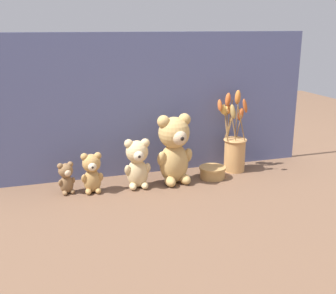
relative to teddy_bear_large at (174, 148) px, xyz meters
name	(u,v)px	position (x,y,z in m)	size (l,w,h in m)	color
ground_plane	(169,184)	(-0.02, -0.01, -0.15)	(4.00, 4.00, 0.00)	brown
backdrop_wall	(157,104)	(-0.02, 0.16, 0.15)	(1.35, 0.02, 0.59)	slate
teddy_bear_large	(174,148)	(0.00, 0.00, 0.00)	(0.15, 0.14, 0.28)	tan
teddy_bear_medium	(137,162)	(-0.15, -0.01, -0.04)	(0.11, 0.10, 0.20)	#DBBC84
teddy_bear_small	(92,172)	(-0.33, 0.00, -0.07)	(0.08, 0.08, 0.16)	tan
teddy_bear_tiny	(66,177)	(-0.43, 0.02, -0.08)	(0.07, 0.06, 0.12)	olive
flower_vase	(234,146)	(0.30, 0.06, -0.04)	(0.14, 0.15, 0.35)	tan
decorative_tin_tall	(212,172)	(0.17, 0.00, -0.12)	(0.11, 0.11, 0.05)	tan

